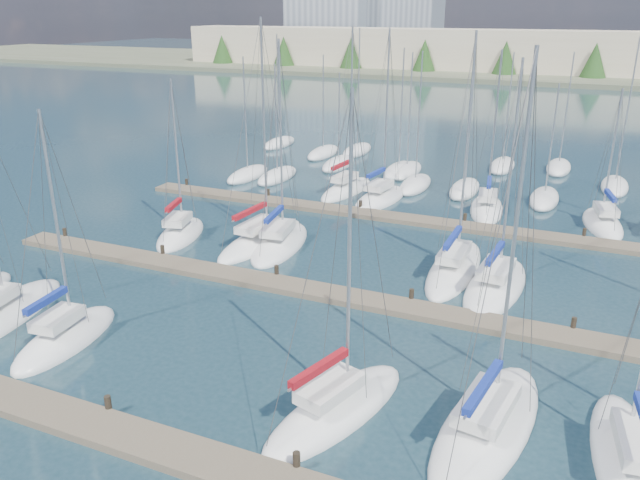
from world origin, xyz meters
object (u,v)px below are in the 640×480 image
at_px(sailboat_q, 602,224).
at_px(sailboat_i, 261,240).
at_px(sailboat_c, 66,338).
at_px(sailboat_k, 454,268).
at_px(sailboat_f, 629,462).
at_px(sailboat_l, 496,286).
at_px(sailboat_n, 346,189).
at_px(sailboat_o, 380,198).
at_px(sailboat_d, 336,409).
at_px(sailboat_e, 488,425).
at_px(sailboat_p, 487,208).
at_px(sailboat_h, 180,234).
at_px(sailboat_j, 280,243).

relative_size(sailboat_q, sailboat_i, 0.69).
bearing_deg(sailboat_c, sailboat_k, 39.87).
bearing_deg(sailboat_f, sailboat_l, 109.17).
xyz_separation_m(sailboat_k, sailboat_n, (-12.10, 13.32, 0.01)).
bearing_deg(sailboat_o, sailboat_l, -43.45).
height_order(sailboat_q, sailboat_d, sailboat_d).
height_order(sailboat_c, sailboat_e, sailboat_e).
distance_m(sailboat_q, sailboat_i, 24.45).
bearing_deg(sailboat_i, sailboat_p, 50.23).
relative_size(sailboat_f, sailboat_o, 0.85).
height_order(sailboat_f, sailboat_l, sailboat_l).
distance_m(sailboat_p, sailboat_h, 23.15).
height_order(sailboat_h, sailboat_k, sailboat_k).
bearing_deg(sailboat_l, sailboat_q, 73.16).
bearing_deg(sailboat_d, sailboat_l, 91.50).
distance_m(sailboat_q, sailboat_e, 26.99).
relative_size(sailboat_q, sailboat_l, 0.79).
height_order(sailboat_p, sailboat_q, sailboat_p).
bearing_deg(sailboat_i, sailboat_q, 35.81).
distance_m(sailboat_q, sailboat_k, 14.76).
relative_size(sailboat_f, sailboat_e, 0.83).
xyz_separation_m(sailboat_p, sailboat_e, (4.58, -27.00, -0.01)).
relative_size(sailboat_j, sailboat_o, 0.98).
distance_m(sailboat_e, sailboat_i, 22.18).
relative_size(sailboat_q, sailboat_j, 0.75).
xyz_separation_m(sailboat_c, sailboat_j, (3.51, 15.19, -0.00)).
bearing_deg(sailboat_o, sailboat_i, -102.20).
height_order(sailboat_f, sailboat_q, sailboat_f).
relative_size(sailboat_f, sailboat_q, 1.15).
distance_m(sailboat_k, sailboat_e, 14.97).
bearing_deg(sailboat_n, sailboat_e, -52.77).
distance_m(sailboat_d, sailboat_i, 19.30).
bearing_deg(sailboat_n, sailboat_k, -41.25).
bearing_deg(sailboat_e, sailboat_o, 124.53).
distance_m(sailboat_k, sailboat_d, 15.74).
xyz_separation_m(sailboat_c, sailboat_d, (13.74, -0.06, 0.00)).
bearing_deg(sailboat_d, sailboat_q, 88.59).
relative_size(sailboat_j, sailboat_k, 0.96).
height_order(sailboat_n, sailboat_o, sailboat_n).
bearing_deg(sailboat_h, sailboat_q, 11.79).
bearing_deg(sailboat_h, sailboat_k, -11.17).
height_order(sailboat_p, sailboat_d, sailboat_d).
relative_size(sailboat_n, sailboat_d, 1.09).
relative_size(sailboat_j, sailboat_i, 0.92).
distance_m(sailboat_k, sailboat_n, 18.00).
xyz_separation_m(sailboat_e, sailboat_o, (-12.97, 26.31, 0.01)).
relative_size(sailboat_f, sailboat_n, 0.84).
distance_m(sailboat_p, sailboat_k, 12.67).
distance_m(sailboat_h, sailboat_l, 21.11).
height_order(sailboat_n, sailboat_i, sailboat_i).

